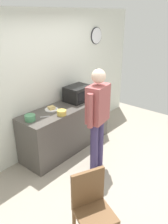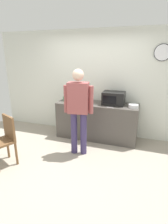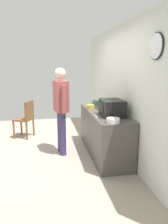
{
  "view_description": "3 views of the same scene",
  "coord_description": "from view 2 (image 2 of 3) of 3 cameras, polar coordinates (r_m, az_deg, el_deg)",
  "views": [
    {
      "loc": [
        -2.71,
        -1.59,
        2.52
      ],
      "look_at": [
        0.16,
        0.78,
        0.89
      ],
      "focal_mm": 36.75,
      "sensor_mm": 36.0,
      "label": 1
    },
    {
      "loc": [
        1.22,
        -2.87,
        2.02
      ],
      "look_at": [
        -0.03,
        0.79,
        0.78
      ],
      "focal_mm": 29.14,
      "sensor_mm": 36.0,
      "label": 2
    },
    {
      "loc": [
        4.23,
        0.06,
        1.81
      ],
      "look_at": [
        0.19,
        0.8,
        0.9
      ],
      "focal_mm": 34.36,
      "sensor_mm": 36.0,
      "label": 3
    }
  ],
  "objects": [
    {
      "name": "kitchen_counter",
      "position": [
        4.51,
        4.04,
        -2.77
      ],
      "size": [
        1.94,
        0.62,
        0.89
      ],
      "primitive_type": "cube",
      "color": "#4C4742",
      "rests_on": "ground_plane"
    },
    {
      "name": "microwave",
      "position": [
        4.29,
        9.27,
        4.29
      ],
      "size": [
        0.5,
        0.39,
        0.3
      ],
      "color": "black",
      "rests_on": "kitchen_counter"
    },
    {
      "name": "ground_plane",
      "position": [
        3.71,
        -3.68,
        -15.26
      ],
      "size": [
        6.0,
        6.0,
        0.0
      ],
      "primitive_type": "plane",
      "color": "#9E9384"
    },
    {
      "name": "sandwich_plate",
      "position": [
        4.53,
        0.95,
        3.54
      ],
      "size": [
        0.25,
        0.25,
        0.07
      ],
      "color": "white",
      "rests_on": "kitchen_counter"
    },
    {
      "name": "mixing_bowl",
      "position": [
        4.15,
        15.26,
        1.83
      ],
      "size": [
        0.22,
        0.22,
        0.08
      ],
      "primitive_type": "cylinder",
      "color": "white",
      "rests_on": "kitchen_counter"
    },
    {
      "name": "spoon_utensil",
      "position": [
        4.5,
        -3.07,
        3.2
      ],
      "size": [
        0.15,
        0.11,
        0.01
      ],
      "primitive_type": "cube",
      "rotation": [
        0.0,
        0.0,
        2.54
      ],
      "color": "silver",
      "rests_on": "kitchen_counter"
    },
    {
      "name": "fork_utensil",
      "position": [
        4.05,
        8.29,
        1.39
      ],
      "size": [
        0.17,
        0.04,
        0.01
      ],
      "primitive_type": "cube",
      "rotation": [
        0.0,
        0.0,
        3.04
      ],
      "color": "silver",
      "rests_on": "kitchen_counter"
    },
    {
      "name": "cereal_bowl",
      "position": [
        4.65,
        -5.56,
        4.21
      ],
      "size": [
        0.18,
        0.18,
        0.1
      ],
      "primitive_type": "cylinder",
      "color": "#4C8E60",
      "rests_on": "kitchen_counter"
    },
    {
      "name": "person_standing",
      "position": [
        3.59,
        -1.73,
        1.77
      ],
      "size": [
        0.58,
        0.3,
        1.76
      ],
      "color": "#3C315E",
      "rests_on": "ground_plane"
    },
    {
      "name": "salad_bowl",
      "position": [
        4.25,
        -0.93,
        2.94
      ],
      "size": [
        0.16,
        0.16,
        0.09
      ],
      "primitive_type": "cylinder",
      "color": "gold",
      "rests_on": "kitchen_counter"
    },
    {
      "name": "back_wall",
      "position": [
        4.68,
        3.65,
        8.9
      ],
      "size": [
        5.4,
        0.13,
        2.6
      ],
      "color": "silver",
      "rests_on": "ground_plane"
    },
    {
      "name": "wooden_chair",
      "position": [
        3.73,
        -23.59,
        -7.54
      ],
      "size": [
        0.53,
        0.53,
        0.94
      ],
      "color": "brown",
      "rests_on": "ground_plane"
    }
  ]
}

